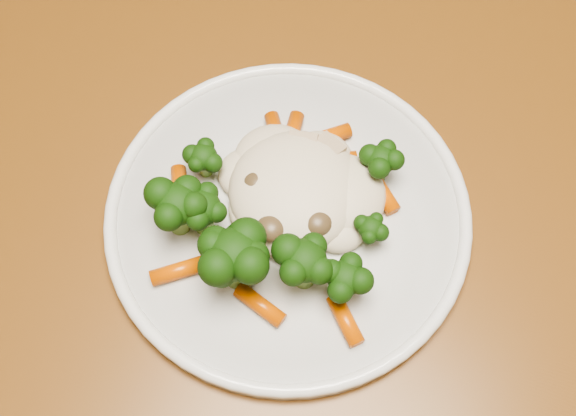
# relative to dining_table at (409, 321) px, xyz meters

# --- Properties ---
(dining_table) EXTENTS (1.29, 0.88, 0.75)m
(dining_table) POSITION_rel_dining_table_xyz_m (0.00, 0.00, 0.00)
(dining_table) COLOR brown
(dining_table) RESTS_ON ground
(plate) EXTENTS (0.28, 0.28, 0.01)m
(plate) POSITION_rel_dining_table_xyz_m (-0.12, 0.01, 0.10)
(plate) COLOR white
(plate) RESTS_ON dining_table
(meal) EXTENTS (0.19, 0.18, 0.05)m
(meal) POSITION_rel_dining_table_xyz_m (-0.12, -0.01, 0.13)
(meal) COLOR beige
(meal) RESTS_ON plate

